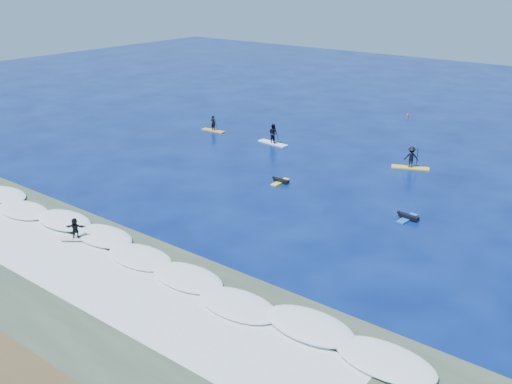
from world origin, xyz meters
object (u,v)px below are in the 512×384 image
Objects in this scene: prone_paddler_far at (408,217)px; wave_surfer at (75,229)px; marker_buoy at (407,116)px; sup_paddler_left at (213,126)px; prone_paddler_near at (280,181)px; sup_paddler_center at (273,135)px; sup_paddler_right at (411,159)px.

wave_surfer is (-15.29, -16.26, 0.67)m from prone_paddler_far.
sup_paddler_left is at bearing -127.58° from marker_buoy.
wave_surfer reaches higher than marker_buoy.
marker_buoy is at bearing 0.95° from prone_paddler_near.
prone_paddler_far is 29.77m from marker_buoy.
marker_buoy reaches higher than prone_paddler_near.
sup_paddler_center reaches higher than wave_surfer.
prone_paddler_far is (26.16, -8.95, -0.45)m from sup_paddler_left.
sup_paddler_right is 12.10m from prone_paddler_near.
sup_paddler_left is 0.82× the size of sup_paddler_center.
sup_paddler_right is 28.82m from wave_surfer.
sup_paddler_left is 1.44× the size of wave_surfer.
sup_paddler_left is 1.40× the size of prone_paddler_near.
prone_paddler_far is (18.29, -9.06, -0.72)m from sup_paddler_center.
prone_paddler_far is at bearing -89.99° from sup_paddler_right.
sup_paddler_right reaches higher than prone_paddler_far.
sup_paddler_center is at bearing 69.45° from prone_paddler_far.
sup_paddler_left is at bearing 59.47° from prone_paddler_near.
sup_paddler_right is 11.31m from prone_paddler_far.
prone_paddler_far is (4.37, -10.41, -0.73)m from sup_paddler_right.
prone_paddler_near is 3.31× the size of marker_buoy.
sup_paddler_left is 21.84m from sup_paddler_right.
sup_paddler_right is at bearing 30.10° from wave_surfer.
wave_surfer reaches higher than prone_paddler_near.
sup_paddler_center is 25.50m from wave_surfer.
marker_buoy is at bearing 77.22° from sup_paddler_center.
sup_paddler_left is 1.30× the size of prone_paddler_far.
sup_paddler_center is 13.99m from sup_paddler_right.
sup_paddler_left is 7.87m from sup_paddler_center.
prone_paddler_far is at bearing 9.13° from wave_surfer.
marker_buoy is (-7.75, 16.79, -0.62)m from sup_paddler_right.
sup_paddler_left is 27.65m from prone_paddler_far.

